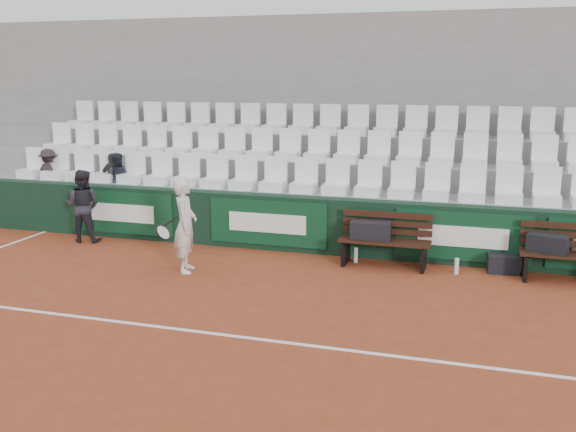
# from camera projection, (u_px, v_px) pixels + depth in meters

# --- Properties ---
(ground) EXTENTS (80.00, 80.00, 0.00)m
(ground) POSITION_uv_depth(u_px,v_px,m) (185.00, 330.00, 8.02)
(ground) COLOR brown
(ground) RESTS_ON ground
(court_baseline) EXTENTS (18.00, 0.06, 0.01)m
(court_baseline) POSITION_uv_depth(u_px,v_px,m) (185.00, 330.00, 8.02)
(court_baseline) COLOR white
(court_baseline) RESTS_ON ground
(back_barrier) EXTENTS (18.00, 0.34, 1.00)m
(back_barrier) POSITION_uv_depth(u_px,v_px,m) (284.00, 223.00, 11.62)
(back_barrier) COLOR black
(back_barrier) RESTS_ON ground
(grandstand_tier_front) EXTENTS (18.00, 0.95, 1.00)m
(grandstand_tier_front) POSITION_uv_depth(u_px,v_px,m) (291.00, 216.00, 12.23)
(grandstand_tier_front) COLOR gray
(grandstand_tier_front) RESTS_ON ground
(grandstand_tier_mid) EXTENTS (18.00, 0.95, 1.45)m
(grandstand_tier_mid) POSITION_uv_depth(u_px,v_px,m) (304.00, 195.00, 13.07)
(grandstand_tier_mid) COLOR gray
(grandstand_tier_mid) RESTS_ON ground
(grandstand_tier_back) EXTENTS (18.00, 0.95, 1.90)m
(grandstand_tier_back) POSITION_uv_depth(u_px,v_px,m) (316.00, 177.00, 13.91)
(grandstand_tier_back) COLOR gray
(grandstand_tier_back) RESTS_ON ground
(grandstand_rear_wall) EXTENTS (18.00, 0.30, 4.40)m
(grandstand_rear_wall) POSITION_uv_depth(u_px,v_px,m) (324.00, 117.00, 14.23)
(grandstand_rear_wall) COLOR gray
(grandstand_rear_wall) RESTS_ON ground
(seat_row_front) EXTENTS (11.90, 0.44, 0.63)m
(seat_row_front) POSITION_uv_depth(u_px,v_px,m) (288.00, 175.00, 11.90)
(seat_row_front) COLOR white
(seat_row_front) RESTS_ON grandstand_tier_front
(seat_row_mid) EXTENTS (11.90, 0.44, 0.63)m
(seat_row_mid) POSITION_uv_depth(u_px,v_px,m) (302.00, 145.00, 12.69)
(seat_row_mid) COLOR white
(seat_row_mid) RESTS_ON grandstand_tier_mid
(seat_row_back) EXTENTS (11.90, 0.44, 0.63)m
(seat_row_back) POSITION_uv_depth(u_px,v_px,m) (314.00, 119.00, 13.48)
(seat_row_back) COLOR silver
(seat_row_back) RESTS_ON grandstand_tier_back
(bench_left) EXTENTS (1.50, 0.56, 0.45)m
(bench_left) POSITION_uv_depth(u_px,v_px,m) (384.00, 253.00, 10.65)
(bench_left) COLOR black
(bench_left) RESTS_ON ground
(bench_right) EXTENTS (1.50, 0.56, 0.45)m
(bench_right) POSITION_uv_depth(u_px,v_px,m) (570.00, 268.00, 9.84)
(bench_right) COLOR black
(bench_right) RESTS_ON ground
(sports_bag_left) EXTENTS (0.68, 0.33, 0.28)m
(sports_bag_left) POSITION_uv_depth(u_px,v_px,m) (371.00, 230.00, 10.68)
(sports_bag_left) COLOR black
(sports_bag_left) RESTS_ON bench_left
(sports_bag_right) EXTENTS (0.64, 0.43, 0.27)m
(sports_bag_right) POSITION_uv_depth(u_px,v_px,m) (547.00, 244.00, 9.87)
(sports_bag_right) COLOR black
(sports_bag_right) RESTS_ON bench_right
(sports_bag_ground) EXTENTS (0.52, 0.35, 0.30)m
(sports_bag_ground) POSITION_uv_depth(u_px,v_px,m) (503.00, 264.00, 10.33)
(sports_bag_ground) COLOR black
(sports_bag_ground) RESTS_ON ground
(water_bottle_near) EXTENTS (0.07, 0.07, 0.26)m
(water_bottle_near) POSITION_uv_depth(u_px,v_px,m) (356.00, 255.00, 10.91)
(water_bottle_near) COLOR silver
(water_bottle_near) RESTS_ON ground
(water_bottle_far) EXTENTS (0.07, 0.07, 0.26)m
(water_bottle_far) POSITION_uv_depth(u_px,v_px,m) (457.00, 266.00, 10.26)
(water_bottle_far) COLOR silver
(water_bottle_far) RESTS_ON ground
(tennis_player) EXTENTS (0.76, 0.65, 1.54)m
(tennis_player) POSITION_uv_depth(u_px,v_px,m) (185.00, 225.00, 10.28)
(tennis_player) COLOR silver
(tennis_player) RESTS_ON ground
(ball_kid) EXTENTS (0.75, 0.63, 1.39)m
(ball_kid) POSITION_uv_depth(u_px,v_px,m) (83.00, 206.00, 12.18)
(ball_kid) COLOR black
(ball_kid) RESTS_ON ground
(spectator_a) EXTENTS (0.78, 0.60, 1.07)m
(spectator_a) POSITION_uv_depth(u_px,v_px,m) (48.00, 153.00, 13.40)
(spectator_a) COLOR black
(spectator_a) RESTS_ON grandstand_tier_front
(spectator_b) EXTENTS (0.62, 0.30, 1.03)m
(spectator_b) POSITION_uv_depth(u_px,v_px,m) (112.00, 156.00, 12.97)
(spectator_b) COLOR #2E2A25
(spectator_b) RESTS_ON grandstand_tier_front
(spectator_c) EXTENTS (0.57, 0.49, 1.04)m
(spectator_c) POSITION_uv_depth(u_px,v_px,m) (116.00, 156.00, 12.94)
(spectator_c) COLOR black
(spectator_c) RESTS_ON grandstand_tier_front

